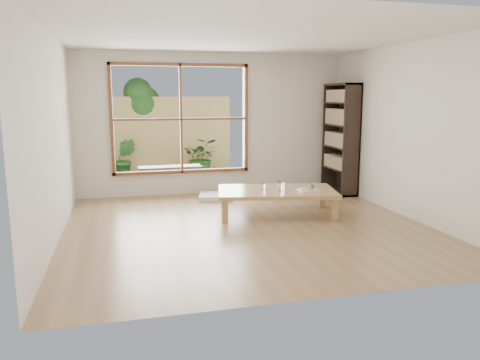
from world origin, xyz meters
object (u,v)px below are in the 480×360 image
Objects in this scene: bookshelf at (341,139)px; low_table at (277,193)px; garden_bench at (170,169)px; food_tray at (309,189)px.

low_table is at bearing -142.26° from bookshelf.
bookshelf is at bearing -26.03° from garden_bench.
low_table is 0.50m from food_tray.
bookshelf is 1.61× the size of garden_bench.
low_table is at bearing 152.02° from food_tray.
garden_bench is (-1.83, 2.84, -0.05)m from food_tray.
food_tray is 3.38m from garden_bench.
low_table is 2.99m from garden_bench.
low_table is 0.95× the size of bookshelf.
garden_bench reaches higher than low_table.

